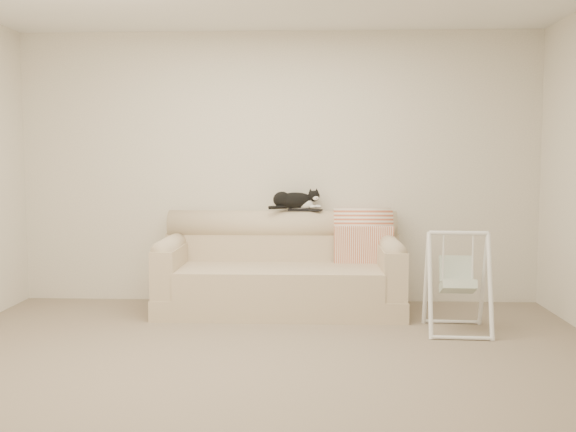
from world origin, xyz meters
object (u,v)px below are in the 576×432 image
(tuxedo_cat, at_px, (295,200))
(baby_swing, at_px, (457,281))
(remote_b, at_px, (313,210))
(sofa, at_px, (281,272))
(remote_a, at_px, (297,209))

(tuxedo_cat, xyz_separation_m, baby_swing, (1.33, -0.95, -0.59))
(remote_b, height_order, baby_swing, remote_b)
(sofa, xyz_separation_m, baby_swing, (1.45, -0.71, 0.06))
(sofa, relative_size, baby_swing, 2.68)
(sofa, distance_m, remote_a, 0.62)
(sofa, relative_size, remote_a, 12.15)
(remote_b, bearing_deg, sofa, -144.60)
(sofa, height_order, remote_b, remote_b)
(tuxedo_cat, distance_m, baby_swing, 1.73)
(tuxedo_cat, bearing_deg, sofa, -117.39)
(remote_b, bearing_deg, tuxedo_cat, 171.28)
(remote_a, distance_m, baby_swing, 1.68)
(remote_a, xyz_separation_m, tuxedo_cat, (-0.02, 0.01, 0.09))
(remote_a, xyz_separation_m, remote_b, (0.15, -0.02, -0.00))
(sofa, relative_size, tuxedo_cat, 4.35)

